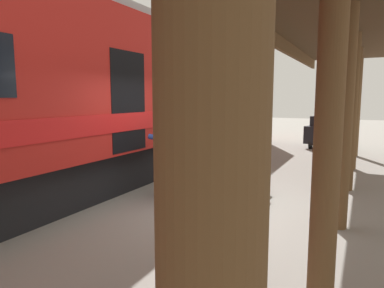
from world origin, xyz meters
The scene contains 16 objects.
ground_plane centered at (0.00, 0.00, 0.00)m, with size 60.00×60.00×0.00m, color gray.
platform_canopy centered at (-2.24, 0.00, 3.23)m, with size 3.20×16.12×3.56m.
train_car centered at (3.20, 0.00, 2.06)m, with size 3.02×21.14×4.00m.
luggage_cart centered at (-0.23, -0.48, 0.27)m, with size 1.14×2.12×0.31m.
suitcase_orange_carryall centered at (0.03, -1.06, 0.46)m, with size 0.43×0.54×0.28m, color #CC6B23.
suitcase_red_plastic centered at (0.03, 0.10, 0.46)m, with size 0.50×0.54×0.29m, color #AD231E.
suitcase_teal_softside centered at (-0.48, -1.06, 0.44)m, with size 0.47×0.57×0.26m, color #1E666B.
suitcase_olive_duffel centered at (0.03, -0.48, 0.43)m, with size 0.43×0.50×0.22m, color brown.
suitcase_brown_leather centered at (-0.48, 0.10, 0.45)m, with size 0.43×0.45×0.26m, color brown.
suitcase_maroon_trunk centered at (-0.48, -0.48, 0.46)m, with size 0.50×0.61×0.28m, color maroon.
suitcase_slate_roller centered at (0.06, -1.03, 0.70)m, with size 0.30×0.53×0.21m, color #4C515B.
suitcase_navy_fabric centered at (0.02, -1.02, 0.90)m, with size 0.34×0.55×0.19m, color navy.
suitcase_black_hardshell centered at (0.01, -1.04, 1.11)m, with size 0.36×0.46×0.21m, color black.
porter_in_overalls centered at (0.87, -0.32, 0.93)m, with size 0.73×0.56×1.70m.
porter_by_door centered at (1.09, -0.33, 0.93)m, with size 0.74×0.60×1.70m.
baggage_tug centered at (-1.12, -9.30, 0.63)m, with size 1.44×1.90×1.30m.
Camera 1 is at (-2.58, 5.76, 2.03)m, focal length 32.64 mm.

